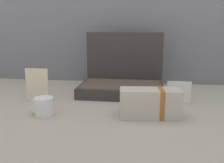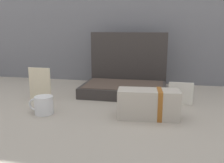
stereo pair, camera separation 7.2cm
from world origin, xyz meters
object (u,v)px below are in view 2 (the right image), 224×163
(open_suitcase, at_px, (125,80))
(coffee_mug, at_px, (44,105))
(poster_card_right, at_px, (40,84))
(cream_toiletry_bag, at_px, (149,104))
(info_card_left, at_px, (181,93))

(open_suitcase, distance_m, coffee_mug, 0.55)
(open_suitcase, height_order, coffee_mug, open_suitcase)
(poster_card_right, bearing_deg, coffee_mug, -57.90)
(cream_toiletry_bag, bearing_deg, coffee_mug, -174.65)
(open_suitcase, relative_size, poster_card_right, 2.74)
(coffee_mug, height_order, info_card_left, info_card_left)
(open_suitcase, bearing_deg, info_card_left, -29.35)
(coffee_mug, xyz_separation_m, info_card_left, (0.62, 0.27, 0.02))
(cream_toiletry_bag, relative_size, info_card_left, 2.22)
(coffee_mug, xyz_separation_m, poster_card_right, (-0.12, 0.20, 0.05))
(info_card_left, height_order, poster_card_right, poster_card_right)
(open_suitcase, distance_m, cream_toiletry_bag, 0.44)
(info_card_left, xyz_separation_m, poster_card_right, (-0.75, -0.07, 0.03))
(open_suitcase, xyz_separation_m, info_card_left, (0.31, -0.18, -0.02))
(cream_toiletry_bag, relative_size, coffee_mug, 2.30)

